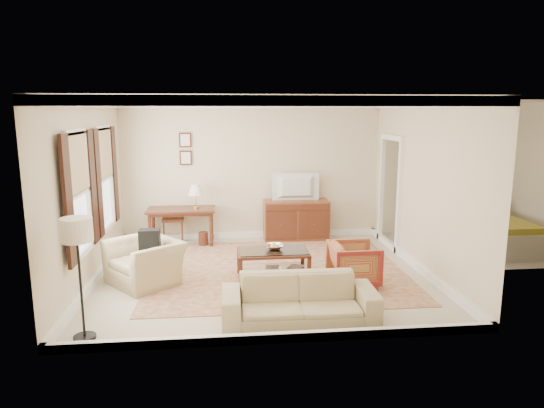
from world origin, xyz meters
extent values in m
cube|color=beige|center=(0.00, 0.00, 0.00)|extent=(5.50, 5.00, 0.01)
cube|color=white|center=(0.00, 0.00, 2.90)|extent=(5.50, 5.00, 0.01)
cube|color=beige|center=(0.00, 2.50, 1.45)|extent=(5.50, 0.01, 2.90)
cube|color=beige|center=(0.00, -2.50, 1.45)|extent=(5.50, 0.01, 2.90)
cube|color=beige|center=(-2.75, 0.00, 1.45)|extent=(0.01, 5.00, 2.90)
cube|color=beige|center=(2.75, 0.00, 1.45)|extent=(0.01, 5.00, 2.90)
cube|color=beige|center=(4.25, 1.15, 0.00)|extent=(3.00, 2.70, 0.01)
cube|color=brown|center=(0.27, 0.20, 0.01)|extent=(4.34, 3.73, 0.01)
cube|color=#4C2315|center=(-1.49, 2.06, 0.73)|extent=(1.37, 0.69, 0.05)
cylinder|color=#4C2315|center=(-2.10, 1.79, 0.35)|extent=(0.07, 0.07, 0.70)
cylinder|color=#4C2315|center=(-0.88, 1.79, 0.35)|extent=(0.07, 0.07, 0.70)
cylinder|color=#4C2315|center=(-2.10, 2.32, 0.35)|extent=(0.07, 0.07, 0.70)
cylinder|color=#4C2315|center=(-0.88, 2.32, 0.35)|extent=(0.07, 0.07, 0.70)
cube|color=brown|center=(0.91, 2.21, 0.42)|extent=(1.37, 0.53, 0.85)
imported|color=black|center=(0.91, 2.19, 1.32)|extent=(0.95, 0.55, 0.12)
cube|color=#4C2315|center=(0.16, -0.22, 0.45)|extent=(1.16, 0.68, 0.04)
cube|color=silver|center=(0.16, -0.22, 0.48)|extent=(1.10, 0.62, 0.01)
cube|color=silver|center=(0.16, -0.22, 0.16)|extent=(1.08, 0.60, 0.02)
cube|color=#4C2315|center=(-0.38, -0.54, 0.22)|extent=(0.06, 0.06, 0.45)
cube|color=#4C2315|center=(0.71, -0.53, 0.22)|extent=(0.06, 0.06, 0.45)
cube|color=#4C2315|center=(-0.39, 0.08, 0.22)|extent=(0.06, 0.06, 0.45)
cube|color=#4C2315|center=(0.70, 0.09, 0.22)|extent=(0.06, 0.06, 0.45)
imported|color=silver|center=(0.19, -0.17, 0.54)|extent=(0.42, 0.42, 0.10)
imported|color=brown|center=(0.04, -0.25, 0.19)|extent=(0.28, 0.07, 0.38)
imported|color=brown|center=(0.43, -0.19, 0.19)|extent=(0.26, 0.16, 0.38)
imported|color=maroon|center=(1.41, -0.64, 0.38)|extent=(0.69, 0.73, 0.75)
imported|color=tan|center=(-1.89, -0.24, 0.47)|extent=(1.23, 1.28, 0.94)
cube|color=black|center=(-1.80, -0.23, 0.72)|extent=(0.34, 0.39, 0.40)
imported|color=tan|center=(0.34, -1.87, 0.40)|extent=(2.04, 0.63, 0.79)
cylinder|color=black|center=(-2.34, -2.13, 0.02)|extent=(0.27, 0.27, 0.04)
cylinder|color=black|center=(-2.34, -2.13, 0.65)|extent=(0.03, 0.03, 1.26)
cylinder|color=silver|center=(-2.34, -2.13, 1.36)|extent=(0.37, 0.37, 0.28)
camera|label=1|loc=(-0.64, -7.80, 2.73)|focal=32.00mm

